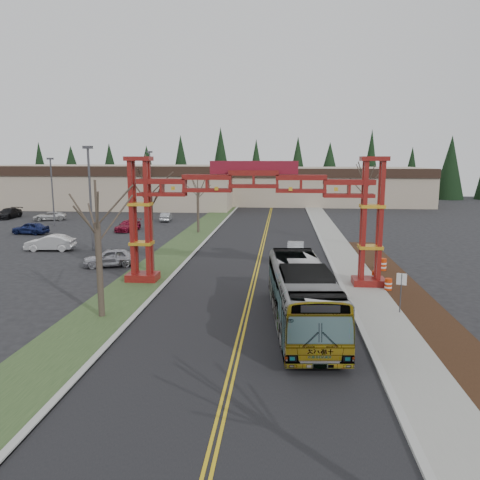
# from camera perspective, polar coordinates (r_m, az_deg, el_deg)

# --- Properties ---
(ground) EXTENTS (200.00, 200.00, 0.00)m
(ground) POSITION_cam_1_polar(r_m,az_deg,el_deg) (16.66, -2.61, -21.83)
(ground) COLOR black
(ground) RESTS_ON ground
(road) EXTENTS (12.00, 110.00, 0.02)m
(road) POSITION_cam_1_polar(r_m,az_deg,el_deg) (40.05, 2.26, -2.72)
(road) COLOR black
(road) RESTS_ON ground
(lane_line_left) EXTENTS (0.12, 100.00, 0.01)m
(lane_line_left) POSITION_cam_1_polar(r_m,az_deg,el_deg) (40.05, 2.09, -2.69)
(lane_line_left) COLOR gold
(lane_line_left) RESTS_ON road
(lane_line_right) EXTENTS (0.12, 100.00, 0.01)m
(lane_line_right) POSITION_cam_1_polar(r_m,az_deg,el_deg) (40.04, 2.43, -2.70)
(lane_line_right) COLOR gold
(lane_line_right) RESTS_ON road
(curb_right) EXTENTS (0.30, 110.00, 0.15)m
(curb_right) POSITION_cam_1_polar(r_m,az_deg,el_deg) (40.20, 11.06, -2.75)
(curb_right) COLOR #ABACA6
(curb_right) RESTS_ON ground
(sidewalk_right) EXTENTS (2.60, 110.00, 0.14)m
(sidewalk_right) POSITION_cam_1_polar(r_m,az_deg,el_deg) (40.37, 13.11, -2.78)
(sidewalk_right) COLOR gray
(sidewalk_right) RESTS_ON ground
(landscape_strip) EXTENTS (2.60, 50.00, 0.12)m
(landscape_strip) POSITION_cam_1_polar(r_m,az_deg,el_deg) (26.84, 23.07, -9.83)
(landscape_strip) COLOR black
(landscape_strip) RESTS_ON ground
(grass_median) EXTENTS (4.00, 110.00, 0.08)m
(grass_median) POSITION_cam_1_polar(r_m,az_deg,el_deg) (41.22, -8.93, -2.43)
(grass_median) COLOR #2E4522
(grass_median) RESTS_ON ground
(curb_left) EXTENTS (0.30, 110.00, 0.15)m
(curb_left) POSITION_cam_1_polar(r_m,az_deg,el_deg) (40.80, -6.41, -2.44)
(curb_left) COLOR #ABACA6
(curb_left) RESTS_ON ground
(gateway_arch) EXTENTS (18.20, 1.60, 8.90)m
(gateway_arch) POSITION_cam_1_polar(r_m,az_deg,el_deg) (32.21, 1.67, 4.96)
(gateway_arch) COLOR #640D10
(gateway_arch) RESTS_ON ground
(retail_building_west) EXTENTS (46.00, 22.30, 7.50)m
(retail_building_west) POSITION_cam_1_polar(r_m,az_deg,el_deg) (91.88, -15.25, 6.45)
(retail_building_west) COLOR tan
(retail_building_west) RESTS_ON ground
(retail_building_east) EXTENTS (38.00, 20.30, 7.00)m
(retail_building_east) POSITION_cam_1_polar(r_m,az_deg,el_deg) (94.47, 10.16, 6.57)
(retail_building_east) COLOR tan
(retail_building_east) RESTS_ON ground
(conifer_treeline) EXTENTS (116.10, 5.60, 13.00)m
(conifer_treeline) POSITION_cam_1_polar(r_m,az_deg,el_deg) (106.07, 4.34, 8.66)
(conifer_treeline) COLOR black
(conifer_treeline) RESTS_ON ground
(transit_bus) EXTENTS (3.83, 12.17, 3.33)m
(transit_bus) POSITION_cam_1_polar(r_m,az_deg,el_deg) (24.95, 7.55, -6.70)
(transit_bus) COLOR #A0A3A7
(transit_bus) RESTS_ON ground
(silver_sedan) EXTENTS (1.62, 4.21, 1.37)m
(silver_sedan) POSITION_cam_1_polar(r_m,az_deg,el_deg) (42.17, 6.78, -1.20)
(silver_sedan) COLOR #A5A8AD
(silver_sedan) RESTS_ON ground
(parked_car_near_a) EXTENTS (4.72, 3.03, 1.49)m
(parked_car_near_a) POSITION_cam_1_polar(r_m,az_deg,el_deg) (39.82, -15.48, -2.06)
(parked_car_near_a) COLOR #B1B1BA
(parked_car_near_a) RESTS_ON ground
(parked_car_near_b) EXTENTS (4.73, 1.95, 1.52)m
(parked_car_near_b) POSITION_cam_1_polar(r_m,az_deg,el_deg) (48.51, -22.13, -0.32)
(parked_car_near_b) COLOR white
(parked_car_near_b) RESTS_ON ground
(parked_car_mid_a) EXTENTS (2.47, 4.72, 1.31)m
(parked_car_mid_a) POSITION_cam_1_polar(r_m,az_deg,el_deg) (58.83, -13.50, 1.72)
(parked_car_mid_a) COLOR maroon
(parked_car_mid_a) RESTS_ON ground
(parked_car_mid_b) EXTENTS (4.46, 2.29, 1.45)m
(parked_car_mid_b) POSITION_cam_1_polar(r_m,az_deg,el_deg) (59.97, -24.18, 1.34)
(parked_car_mid_b) COLOR navy
(parked_car_mid_b) RESTS_ON ground
(parked_car_far_a) EXTENTS (1.71, 3.86, 1.23)m
(parked_car_far_a) POSITION_cam_1_polar(r_m,az_deg,el_deg) (66.97, -8.99, 2.80)
(parked_car_far_a) COLOR #A2A4A9
(parked_car_far_a) RESTS_ON ground
(parked_car_far_b) EXTENTS (4.95, 3.45, 1.26)m
(parked_car_far_b) POSITION_cam_1_polar(r_m,az_deg,el_deg) (72.46, -22.22, 2.73)
(parked_car_far_b) COLOR silver
(parked_car_far_b) RESTS_ON ground
(parked_car_far_c) EXTENTS (2.20, 5.21, 1.50)m
(parked_car_far_c) POSITION_cam_1_polar(r_m,az_deg,el_deg) (77.25, -26.40, 2.93)
(parked_car_far_c) COLOR black
(parked_car_far_c) RESTS_ON ground
(bare_tree_median_near) EXTENTS (3.48, 3.48, 7.64)m
(bare_tree_median_near) POSITION_cam_1_polar(r_m,az_deg,el_deg) (26.44, -17.03, 2.00)
(bare_tree_median_near) COLOR #382D26
(bare_tree_median_near) RESTS_ON ground
(bare_tree_median_mid) EXTENTS (3.39, 3.39, 8.37)m
(bare_tree_median_mid) POSITION_cam_1_polar(r_m,az_deg,el_deg) (36.09, -10.91, 5.49)
(bare_tree_median_mid) COLOR #382D26
(bare_tree_median_mid) RESTS_ON ground
(bare_tree_median_far) EXTENTS (2.96, 2.96, 7.02)m
(bare_tree_median_far) POSITION_cam_1_polar(r_m,az_deg,el_deg) (55.48, -5.18, 6.02)
(bare_tree_median_far) COLOR #382D26
(bare_tree_median_far) RESTS_ON ground
(bare_tree_right_far) EXTENTS (3.16, 3.16, 8.43)m
(bare_tree_right_far) POSITION_cam_1_polar(r_m,az_deg,el_deg) (47.71, 14.99, 6.61)
(bare_tree_right_far) COLOR #382D26
(bare_tree_right_far) RESTS_ON ground
(light_pole_near) EXTENTS (0.86, 0.43, 9.92)m
(light_pole_near) POSITION_cam_1_polar(r_m,az_deg,el_deg) (46.51, -17.81, 5.71)
(light_pole_near) COLOR #3F3F44
(light_pole_near) RESTS_ON ground
(light_pole_mid) EXTENTS (0.77, 0.38, 8.86)m
(light_pole_mid) POSITION_cam_1_polar(r_m,az_deg,el_deg) (65.67, -21.93, 6.03)
(light_pole_mid) COLOR #3F3F44
(light_pole_mid) RESTS_ON ground
(light_pole_far) EXTENTS (0.86, 0.43, 9.92)m
(light_pole_far) POSITION_cam_1_polar(r_m,az_deg,el_deg) (77.30, -10.87, 7.50)
(light_pole_far) COLOR #3F3F44
(light_pole_far) RESTS_ON ground
(street_sign) EXTENTS (0.53, 0.23, 2.41)m
(street_sign) POSITION_cam_1_polar(r_m,az_deg,el_deg) (27.91, 19.06, -5.23)
(street_sign) COLOR #3F3F44
(street_sign) RESTS_ON ground
(barrel_south) EXTENTS (0.48, 0.48, 0.89)m
(barrel_south) POSITION_cam_1_polar(r_m,az_deg,el_deg) (32.77, 17.62, -5.26)
(barrel_south) COLOR red
(barrel_south) RESTS_ON ground
(barrel_mid) EXTENTS (0.52, 0.52, 0.96)m
(barrel_mid) POSITION_cam_1_polar(r_m,az_deg,el_deg) (34.34, 16.16, -4.45)
(barrel_mid) COLOR red
(barrel_mid) RESTS_ON ground
(barrel_north) EXTENTS (0.57, 0.57, 1.05)m
(barrel_north) POSITION_cam_1_polar(r_m,az_deg,el_deg) (38.30, 17.01, -2.95)
(barrel_north) COLOR red
(barrel_north) RESTS_ON ground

